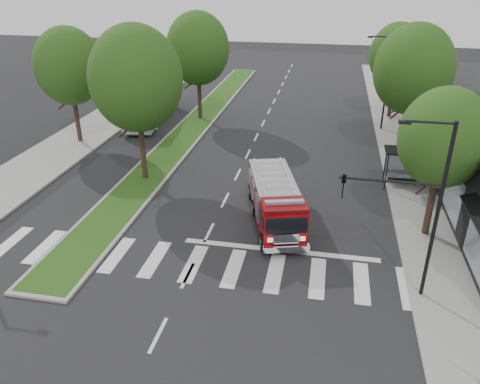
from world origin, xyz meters
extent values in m
plane|color=black|center=(0.00, 0.00, 0.00)|extent=(140.00, 140.00, 0.00)
cube|color=gray|center=(12.50, 10.00, 0.07)|extent=(5.00, 80.00, 0.15)
cube|color=gray|center=(-14.50, 10.00, 0.07)|extent=(5.00, 80.00, 0.15)
cube|color=gray|center=(-6.00, 18.00, 0.07)|extent=(3.00, 50.00, 0.14)
cube|color=#284313|center=(-6.00, 18.00, 0.14)|extent=(2.60, 49.50, 0.02)
cylinder|color=black|center=(9.80, 7.40, 1.25)|extent=(0.08, 0.08, 2.50)
cylinder|color=black|center=(12.60, 7.40, 1.25)|extent=(0.08, 0.08, 2.50)
cylinder|color=black|center=(9.80, 8.60, 1.25)|extent=(0.08, 0.08, 2.50)
cylinder|color=black|center=(12.60, 8.60, 1.25)|extent=(0.08, 0.08, 2.50)
cube|color=black|center=(11.20, 8.00, 2.55)|extent=(3.20, 1.60, 0.12)
cube|color=#8C99A5|center=(11.20, 8.70, 1.30)|extent=(2.80, 0.04, 1.80)
cube|color=black|center=(11.20, 8.00, 0.55)|extent=(2.40, 0.40, 0.08)
cylinder|color=black|center=(11.50, 2.00, 1.87)|extent=(0.36, 0.36, 3.74)
ellipsoid|color=#10390F|center=(11.50, 2.00, 5.53)|extent=(4.40, 4.40, 5.06)
cylinder|color=black|center=(11.50, 14.00, 2.20)|extent=(0.36, 0.36, 4.40)
ellipsoid|color=#10390F|center=(11.50, 14.00, 6.50)|extent=(5.60, 5.60, 6.44)
cylinder|color=black|center=(11.50, 24.00, 1.98)|extent=(0.36, 0.36, 3.96)
ellipsoid|color=#10390F|center=(11.50, 24.00, 5.85)|extent=(5.00, 5.00, 5.75)
cylinder|color=black|center=(-6.00, 6.00, 2.31)|extent=(0.36, 0.36, 4.62)
ellipsoid|color=#10390F|center=(-6.00, 6.00, 6.83)|extent=(5.80, 5.80, 6.67)
cylinder|color=black|center=(-6.00, 20.00, 2.20)|extent=(0.36, 0.36, 4.40)
ellipsoid|color=#10390F|center=(-6.00, 20.00, 6.50)|extent=(5.60, 5.60, 6.44)
cylinder|color=black|center=(-14.00, 12.00, 2.09)|extent=(0.36, 0.36, 4.18)
ellipsoid|color=#10390F|center=(-14.00, 12.00, 6.17)|extent=(5.20, 5.20, 5.98)
cylinder|color=black|center=(10.50, -3.50, 4.00)|extent=(0.16, 0.16, 8.00)
cylinder|color=black|center=(9.60, -3.50, 7.90)|extent=(1.80, 0.10, 0.10)
cube|color=black|center=(8.70, -3.50, 7.85)|extent=(0.45, 0.20, 0.12)
cylinder|color=black|center=(8.50, -3.50, 5.40)|extent=(4.00, 0.10, 0.10)
imported|color=black|center=(6.70, -3.50, 5.00)|extent=(0.18, 0.22, 1.10)
cylinder|color=black|center=(10.50, 20.00, 4.00)|extent=(0.16, 0.16, 8.00)
cylinder|color=black|center=(9.60, 20.00, 7.90)|extent=(1.80, 0.10, 0.10)
cube|color=black|center=(8.70, 20.00, 7.85)|extent=(0.45, 0.20, 0.12)
cube|color=#5D0507|center=(3.33, 2.04, 0.44)|extent=(4.19, 7.79, 0.22)
cube|color=#90070B|center=(3.13, 2.73, 1.38)|extent=(3.70, 6.08, 1.78)
cube|color=#90070B|center=(4.08, -0.61, 1.38)|extent=(2.58, 2.15, 1.87)
cube|color=#B2B2B7|center=(3.13, 2.73, 2.31)|extent=(3.70, 6.08, 0.11)
cylinder|color=#B2B2B7|center=(2.36, 2.51, 2.49)|extent=(1.55, 5.15, 0.09)
cylinder|color=#B2B2B7|center=(3.90, 2.95, 2.49)|extent=(1.55, 5.15, 0.09)
cube|color=silver|center=(4.37, -1.59, 0.53)|extent=(2.31, 0.93, 0.31)
cube|color=#8C99A5|center=(4.08, -0.61, 2.58)|extent=(1.97, 0.84, 0.16)
cylinder|color=black|center=(3.18, -1.14, 0.49)|extent=(0.57, 1.03, 0.98)
cylinder|color=black|center=(5.14, -0.58, 0.49)|extent=(0.57, 1.03, 0.98)
cylinder|color=black|center=(2.15, 2.45, 0.49)|extent=(0.57, 1.03, 0.98)
cylinder|color=black|center=(4.12, 3.01, 0.49)|extent=(0.57, 1.03, 0.98)
cylinder|color=black|center=(1.56, 4.50, 0.49)|extent=(0.57, 1.03, 0.98)
cylinder|color=black|center=(3.53, 5.06, 0.49)|extent=(0.57, 1.03, 0.98)
imported|color=white|center=(-10.52, 18.91, 1.46)|extent=(3.83, 10.73, 2.92)
camera|label=1|loc=(5.87, -21.22, 13.13)|focal=35.00mm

